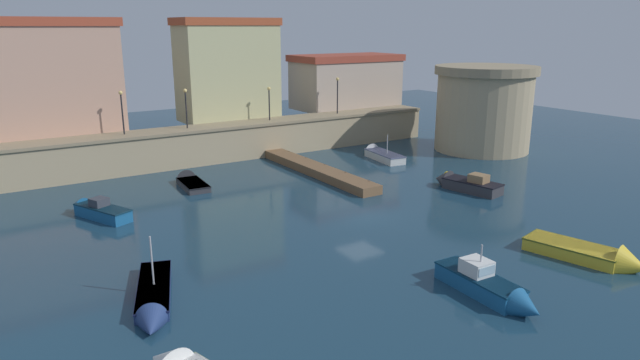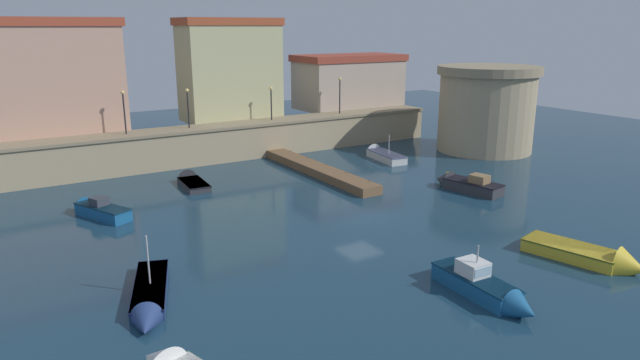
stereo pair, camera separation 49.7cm
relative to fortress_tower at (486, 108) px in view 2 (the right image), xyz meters
The scene contains 17 objects.
ground_plane 24.14m from the fortress_tower, 156.34° to the right, with size 107.07×107.07×0.00m, color #19384C.
quay_wall 24.02m from the fortress_tower, 155.76° to the left, with size 42.19×3.31×3.19m.
old_town_backdrop 28.26m from the fortress_tower, 149.90° to the left, with size 42.71×6.16×9.56m.
fortress_tower is the anchor object (origin of this frame).
pier_dock 19.00m from the fortress_tower, behind, with size 1.77×15.06×0.70m.
quay_lamp_0 33.09m from the fortress_tower, 162.74° to the left, with size 0.32×0.32×3.55m.
quay_lamp_1 28.02m from the fortress_tower, 159.49° to the left, with size 0.32×0.32×3.41m.
quay_lamp_2 20.67m from the fortress_tower, 151.63° to the left, with size 0.32×0.32×3.12m.
quay_lamp_3 14.39m from the fortress_tower, 136.75° to the left, with size 0.32×0.32×3.62m.
moored_boat_0 15.31m from the fortress_tower, 142.82° to the right, with size 2.67×5.54×1.78m.
moored_boat_1 27.62m from the fortress_tower, 126.08° to the right, with size 3.25×6.24×1.80m.
moored_boat_3 11.60m from the fortress_tower, 166.57° to the left, with size 2.31×5.98×2.82m.
moored_boat_4 39.73m from the fortress_tower, 158.26° to the right, with size 3.47×6.79×3.23m.
moored_boat_5 29.04m from the fortress_tower, behind, with size 1.91×4.86×1.52m.
moored_boat_6 32.52m from the fortress_tower, 137.33° to the right, with size 1.64×5.67×2.58m.
moored_boat_7 36.41m from the fortress_tower, behind, with size 3.32×5.33×1.53m.
mooring_buoy_0 11.78m from the fortress_tower, 151.79° to the right, with size 0.57×0.57×0.57m, color yellow.
Camera 2 is at (-20.33, -27.84, 11.78)m, focal length 31.58 mm.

